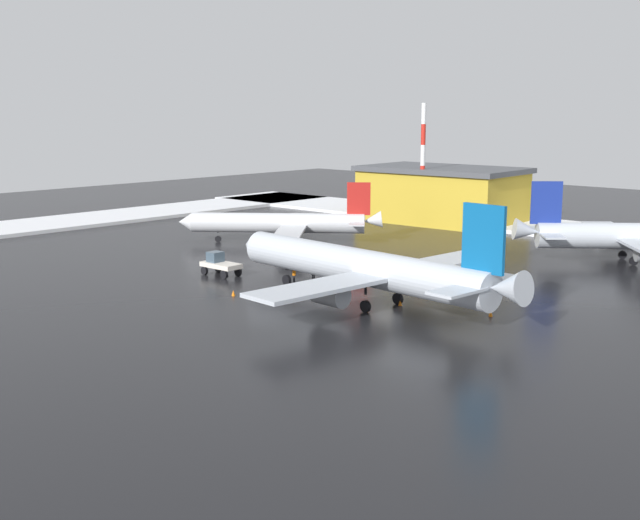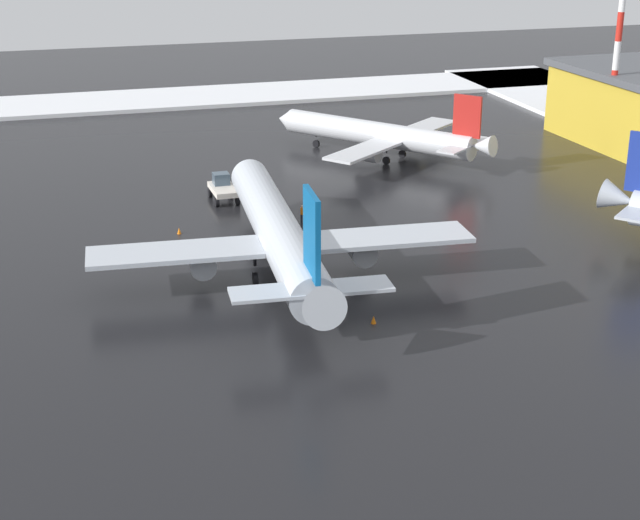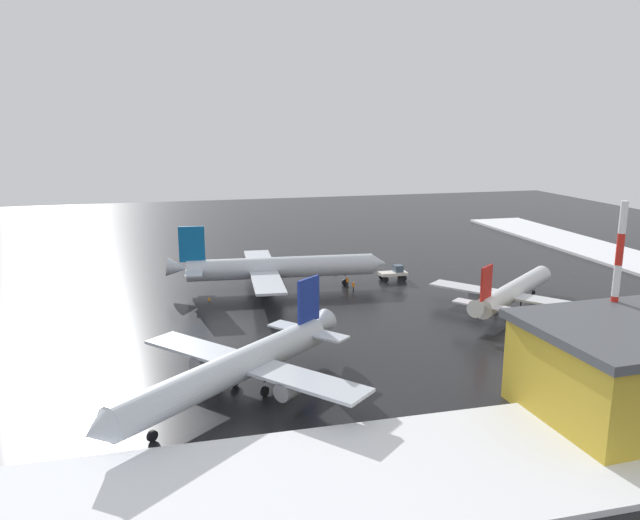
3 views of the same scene
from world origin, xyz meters
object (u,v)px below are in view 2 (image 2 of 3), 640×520
airplane_parked_portside (278,232)px  traffic_cone_near_nose (374,320)px  ground_crew_beside_wing (302,213)px  traffic_cone_wingtip_side (179,231)px  antenna_mast (615,70)px  traffic_cone_mid_line (311,280)px  pushback_tug (223,187)px  airplane_foreground_jet (382,135)px  ground_crew_by_nose_gear (270,216)px

airplane_parked_portside → traffic_cone_near_nose: size_ratio=63.63×
ground_crew_beside_wing → traffic_cone_wingtip_side: bearing=111.7°
ground_crew_beside_wing → traffic_cone_wingtip_side: ground_crew_beside_wing is taller
traffic_cone_near_nose → traffic_cone_wingtip_side: size_ratio=1.00×
antenna_mast → traffic_cone_wingtip_side: antenna_mast is taller
airplane_parked_portside → traffic_cone_mid_line: bearing=-141.5°
traffic_cone_near_nose → pushback_tug: bearing=8.2°
ground_crew_beside_wing → antenna_mast: 42.92m
traffic_cone_wingtip_side → traffic_cone_mid_line: bearing=-151.1°
airplane_parked_portside → airplane_foreground_jet: size_ratio=1.51×
airplane_foreground_jet → traffic_cone_mid_line: 37.38m
ground_crew_by_nose_gear → traffic_cone_wingtip_side: ground_crew_by_nose_gear is taller
airplane_foreground_jet → traffic_cone_wingtip_side: bearing=87.9°
airplane_foreground_jet → pushback_tug: size_ratio=4.98×
traffic_cone_near_nose → airplane_foreground_jet: bearing=-20.4°
traffic_cone_wingtip_side → traffic_cone_near_nose: bearing=-155.9°
airplane_foreground_jet → traffic_cone_near_nose: airplane_foreground_jet is taller
ground_crew_by_nose_gear → ground_crew_beside_wing: same height
traffic_cone_near_nose → ground_crew_by_nose_gear: bearing=5.2°
airplane_foreground_jet → traffic_cone_mid_line: airplane_foreground_jet is taller
traffic_cone_mid_line → traffic_cone_wingtip_side: 16.20m
airplane_parked_portside → airplane_foreground_jet: 35.91m
airplane_parked_portside → airplane_foreground_jet: airplane_parked_portside is taller
pushback_tug → antenna_mast: antenna_mast is taller
airplane_foreground_jet → traffic_cone_mid_line: bearing=113.4°
airplane_foreground_jet → antenna_mast: (-4.72, -25.29, 6.62)m
ground_crew_by_nose_gear → airplane_foreground_jet: bearing=84.2°
pushback_tug → ground_crew_beside_wing: 10.40m
ground_crew_beside_wing → traffic_cone_near_nose: ground_crew_beside_wing is taller
airplane_foreground_jet → ground_crew_by_nose_gear: 25.85m
antenna_mast → pushback_tug: bearing=97.0°
ground_crew_by_nose_gear → airplane_parked_portside: bearing=-63.8°
airplane_foreground_jet → ground_crew_by_nose_gear: (-19.14, 17.29, -1.75)m
antenna_mast → traffic_cone_near_nose: (-36.43, 40.57, -9.07)m
pushback_tug → traffic_cone_wingtip_side: 10.24m
pushback_tug → airplane_foreground_jet: bearing=-63.7°
airplane_parked_portside → antenna_mast: (25.58, -44.55, 5.91)m
ground_crew_by_nose_gear → antenna_mast: size_ratio=0.09×
airplane_parked_portside → pushback_tug: (20.08, 0.49, -2.15)m
airplane_parked_portside → ground_crew_beside_wing: airplane_parked_portside is taller
antenna_mast → traffic_cone_near_nose: bearing=131.9°
traffic_cone_near_nose → traffic_cone_wingtip_side: 24.50m
ground_crew_beside_wing → pushback_tug: bearing=54.9°
ground_crew_beside_wing → traffic_cone_mid_line: ground_crew_beside_wing is taller
ground_crew_by_nose_gear → traffic_cone_near_nose: ground_crew_by_nose_gear is taller
airplane_parked_portside → ground_crew_by_nose_gear: airplane_parked_portside is taller
pushback_tug → ground_crew_by_nose_gear: size_ratio=2.71×
ground_crew_beside_wing → traffic_cone_wingtip_side: (0.29, 11.00, -0.70)m
pushback_tug → antenna_mast: (5.50, -45.04, 8.06)m
traffic_cone_mid_line → airplane_parked_portside: bearing=34.2°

